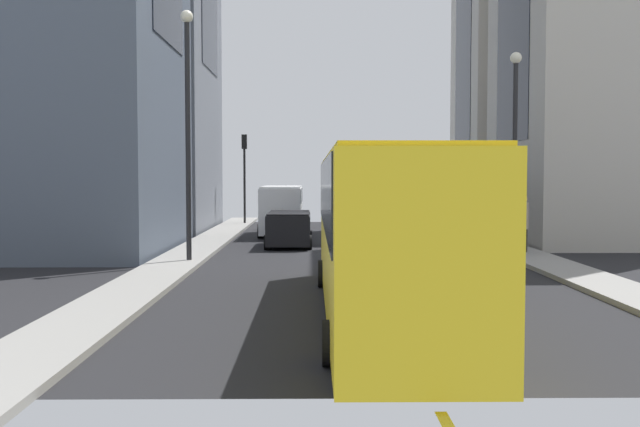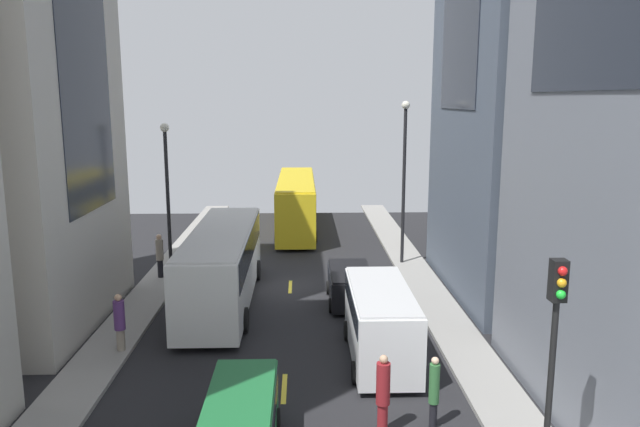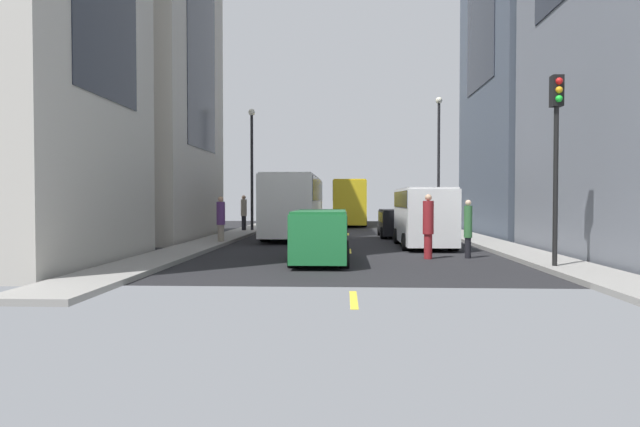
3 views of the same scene
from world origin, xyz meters
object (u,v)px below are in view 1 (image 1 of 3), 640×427
(city_bus_white, at_px, (418,201))
(car_black_1, at_px, (289,226))
(car_green_0, at_px, (357,210))
(delivery_van_white, at_px, (282,206))
(pedestrian_walking_far, at_px, (460,212))
(pedestrian_waiting_curb, at_px, (270,210))
(pedestrian_crossing_mid, at_px, (295,208))
(traffic_light_near_corner, at_px, (244,161))
(streetcar_yellow, at_px, (380,221))
(pedestrian_crossing_near, at_px, (524,222))

(city_bus_white, relative_size, car_black_1, 2.80)
(car_green_0, height_order, car_black_1, car_green_0)
(city_bus_white, xyz_separation_m, delivery_van_white, (6.23, -6.14, -0.49))
(car_green_0, distance_m, pedestrian_walking_far, 8.32)
(pedestrian_waiting_curb, xyz_separation_m, pedestrian_crossing_mid, (-1.45, -0.27, 0.09))
(traffic_light_near_corner, bearing_deg, pedestrian_waiting_curb, 118.06)
(city_bus_white, bearing_deg, streetcar_yellow, 78.68)
(pedestrian_waiting_curb, distance_m, pedestrian_crossing_mid, 1.48)
(pedestrian_waiting_curb, relative_size, traffic_light_near_corner, 0.38)
(streetcar_yellow, height_order, delivery_van_white, streetcar_yellow)
(delivery_van_white, relative_size, pedestrian_crossing_near, 2.62)
(car_green_0, distance_m, pedestrian_waiting_curb, 5.38)
(pedestrian_crossing_mid, bearing_deg, city_bus_white, -157.52)
(streetcar_yellow, xyz_separation_m, delivery_van_white, (3.10, -21.80, -0.61))
(delivery_van_white, relative_size, car_green_0, 1.23)
(city_bus_white, distance_m, streetcar_yellow, 15.97)
(city_bus_white, relative_size, streetcar_yellow, 0.83)
(car_green_0, xyz_separation_m, pedestrian_waiting_curb, (5.18, 1.46, 0.09))
(city_bus_white, bearing_deg, car_black_1, -1.19)
(pedestrian_waiting_curb, distance_m, traffic_light_near_corner, 4.75)
(pedestrian_walking_far, bearing_deg, car_green_0, -119.28)
(delivery_van_white, distance_m, traffic_light_near_corner, 8.64)
(pedestrian_walking_far, relative_size, pedestrian_crossing_near, 0.95)
(traffic_light_near_corner, bearing_deg, car_black_1, 103.15)
(pedestrian_crossing_near, bearing_deg, city_bus_white, -155.96)
(delivery_van_white, relative_size, pedestrian_walking_far, 2.77)
(pedestrian_waiting_curb, height_order, traffic_light_near_corner, traffic_light_near_corner)
(pedestrian_crossing_mid, bearing_deg, car_black_1, 175.08)
(city_bus_white, relative_size, pedestrian_waiting_curb, 5.42)
(city_bus_white, height_order, streetcar_yellow, streetcar_yellow)
(pedestrian_crossing_near, bearing_deg, pedestrian_walking_far, 163.18)
(streetcar_yellow, relative_size, pedestrian_waiting_curb, 6.57)
(pedestrian_waiting_curb, bearing_deg, traffic_light_near_corner, -120.20)
(pedestrian_walking_far, height_order, traffic_light_near_corner, traffic_light_near_corner)
(pedestrian_walking_far, bearing_deg, streetcar_yellow, 8.34)
(car_green_0, relative_size, traffic_light_near_corner, 0.84)
(car_black_1, distance_m, pedestrian_crossing_near, 9.99)
(pedestrian_crossing_near, bearing_deg, car_black_1, -132.75)
(delivery_van_white, xyz_separation_m, car_green_0, (-4.27, -5.98, -0.49))
(streetcar_yellow, relative_size, pedestrian_walking_far, 6.54)
(car_black_1, relative_size, traffic_light_near_corner, 0.73)
(delivery_van_white, distance_m, pedestrian_crossing_near, 13.84)
(streetcar_yellow, distance_m, pedestrian_waiting_curb, 26.64)
(delivery_van_white, xyz_separation_m, traffic_light_near_corner, (2.67, -7.83, 2.51))
(delivery_van_white, xyz_separation_m, pedestrian_crossing_near, (-9.83, 9.74, -0.19))
(streetcar_yellow, bearing_deg, car_green_0, -92.42)
(pedestrian_crossing_mid, bearing_deg, streetcar_yellow, -179.55)
(car_black_1, height_order, pedestrian_walking_far, pedestrian_walking_far)
(delivery_van_white, bearing_deg, pedestrian_waiting_curb, -78.65)
(car_green_0, height_order, traffic_light_near_corner, traffic_light_near_corner)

